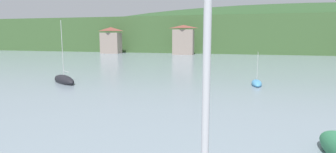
# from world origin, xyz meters

# --- Properties ---
(wooded_hillside) EXTENTS (352.00, 60.50, 32.21)m
(wooded_hillside) POSITION_xyz_m (15.21, 147.27, 5.65)
(wooded_hillside) COLOR #38562D
(wooded_hillside) RESTS_ON ground_plane
(shore_building_west) EXTENTS (7.23, 4.20, 9.39)m
(shore_building_west) POSITION_xyz_m (-40.23, 106.35, 4.56)
(shore_building_west) COLOR gray
(shore_building_west) RESTS_ON ground_plane
(shore_building_westcentral) EXTENTS (7.23, 3.18, 9.85)m
(shore_building_westcentral) POSITION_xyz_m (-13.41, 105.87, 4.80)
(shore_building_westcentral) COLOR gray
(shore_building_westcentral) RESTS_ON ground_plane
(sailboat_far_4) EXTENTS (1.30, 4.02, 4.45)m
(sailboat_far_4) POSITION_xyz_m (7.94, 51.17, 0.20)
(sailboat_far_4) COLOR teal
(sailboat_far_4) RESTS_ON ground_plane
(sailboat_far_9) EXTENTS (5.75, 4.67, 8.59)m
(sailboat_far_9) POSITION_xyz_m (-16.82, 46.21, 0.33)
(sailboat_far_9) COLOR black
(sailboat_far_9) RESTS_ON ground_plane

